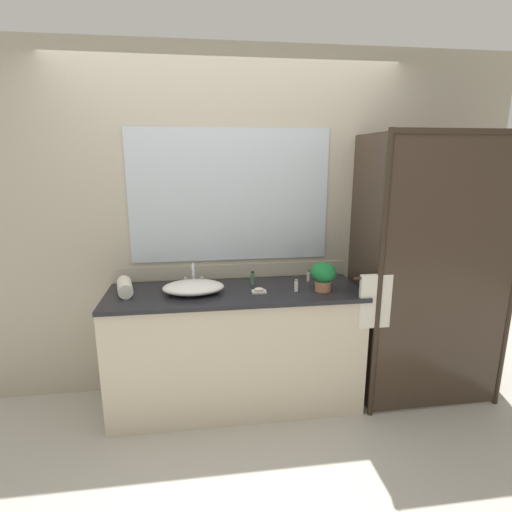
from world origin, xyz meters
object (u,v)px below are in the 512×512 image
potted_plant (323,275)px  rolled_towel_near_edge (125,287)px  sink_basin (193,287)px  amenity_bottle_shampoo (253,278)px  amenity_bottle_body_wash (296,286)px  amenity_bottle_conditioner (308,276)px  faucet (194,278)px  soap_dish (259,291)px

potted_plant → rolled_towel_near_edge: bearing=174.9°
sink_basin → amenity_bottle_shampoo: amenity_bottle_shampoo is taller
amenity_bottle_shampoo → amenity_bottle_body_wash: size_ratio=1.14×
sink_basin → amenity_bottle_conditioner: bearing=10.3°
rolled_towel_near_edge → sink_basin: bearing=-6.1°
faucet → potted_plant: size_ratio=0.83×
soap_dish → amenity_bottle_conditioner: bearing=27.0°
sink_basin → potted_plant: bearing=-4.6°
potted_plant → amenity_bottle_shampoo: 0.52m
rolled_towel_near_edge → amenity_bottle_shampoo: bearing=5.5°
potted_plant → amenity_bottle_shampoo: (-0.48, 0.21, -0.07)m
sink_basin → amenity_bottle_conditioner: (0.87, 0.16, 0.00)m
soap_dish → rolled_towel_near_edge: bearing=173.7°
faucet → rolled_towel_near_edge: faucet is taller
potted_plant → amenity_bottle_body_wash: bearing=176.5°
amenity_bottle_body_wash → rolled_towel_near_edge: (-1.19, 0.11, 0.01)m
potted_plant → amenity_bottle_conditioner: (-0.04, 0.23, -0.08)m
faucet → rolled_towel_near_edge: (-0.47, -0.13, -0.01)m
sink_basin → rolled_towel_near_edge: bearing=173.9°
soap_dish → amenity_bottle_body_wash: bearing=-2.2°
sink_basin → amenity_bottle_conditioner: 0.88m
amenity_bottle_conditioner → rolled_towel_near_edge: rolled_towel_near_edge is taller
rolled_towel_near_edge → amenity_bottle_body_wash: bearing=-5.4°
potted_plant → amenity_bottle_body_wash: potted_plant is taller
faucet → potted_plant: potted_plant is taller
sink_basin → amenity_bottle_body_wash: size_ratio=4.83×
sink_basin → amenity_bottle_shampoo: (0.43, 0.14, 0.01)m
soap_dish → amenity_bottle_conditioner: amenity_bottle_conditioner is taller
potted_plant → amenity_bottle_body_wash: (-0.19, 0.01, -0.08)m
amenity_bottle_body_wash → potted_plant: bearing=-3.5°
soap_dish → amenity_bottle_shampoo: amenity_bottle_shampoo is taller
sink_basin → amenity_bottle_conditioner: amenity_bottle_conditioner is taller
soap_dish → amenity_bottle_body_wash: 0.27m
amenity_bottle_shampoo → rolled_towel_near_edge: amenity_bottle_shampoo is taller
faucet → amenity_bottle_conditioner: faucet is taller
amenity_bottle_shampoo → rolled_towel_near_edge: bearing=-174.5°
sink_basin → amenity_bottle_body_wash: bearing=-4.9°
faucet → soap_dish: bearing=-26.8°
soap_dish → amenity_bottle_conditioner: size_ratio=1.13×
potted_plant → rolled_towel_near_edge: (-1.38, 0.12, -0.07)m
amenity_bottle_shampoo → amenity_bottle_conditioner: bearing=2.7°
amenity_bottle_body_wash → sink_basin: bearing=175.1°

